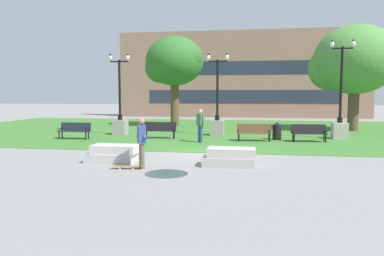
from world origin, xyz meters
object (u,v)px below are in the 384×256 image
at_px(park_bench_far_left, 75,130).
at_px(trash_bin, 277,131).
at_px(concrete_block_left, 230,157).
at_px(skateboard, 127,166).
at_px(concrete_block_center, 113,154).
at_px(person_skateboarder, 142,140).
at_px(person_bystander_near_lawn, 200,124).
at_px(park_bench_near_left, 254,131).
at_px(lamp_post_left, 340,119).
at_px(park_bench_near_right, 309,132).
at_px(lamp_post_center, 217,119).
at_px(park_bench_far_right, 160,129).
at_px(lamp_post_right, 120,118).

height_order(park_bench_far_left, trash_bin, trash_bin).
xyz_separation_m(concrete_block_left, skateboard, (-3.39, -1.03, -0.22)).
distance_m(skateboard, trash_bin, 10.41).
distance_m(concrete_block_center, skateboard, 1.50).
relative_size(person_skateboarder, person_bystander_near_lawn, 1.00).
xyz_separation_m(park_bench_near_left, lamp_post_left, (4.72, 1.71, 0.58)).
xyz_separation_m(park_bench_near_right, person_bystander_near_lawn, (-5.57, -1.14, 0.44)).
xyz_separation_m(person_skateboarder, park_bench_far_left, (-6.03, 7.27, -0.43)).
bearing_deg(lamp_post_center, lamp_post_left, -5.82).
xyz_separation_m(park_bench_far_left, park_bench_far_right, (4.61, 1.05, 0.00)).
bearing_deg(lamp_post_center, park_bench_near_right, -24.58).
height_order(park_bench_near_left, trash_bin, trash_bin).
height_order(concrete_block_left, lamp_post_center, lamp_post_center).
xyz_separation_m(concrete_block_left, park_bench_far_left, (-8.96, 6.41, 0.23)).
distance_m(park_bench_far_left, person_bystander_near_lawn, 7.12).
distance_m(person_skateboarder, park_bench_far_left, 9.46).
bearing_deg(lamp_post_right, park_bench_near_right, -9.11).
bearing_deg(person_bystander_near_lawn, concrete_block_left, -72.86).
xyz_separation_m(skateboard, park_bench_far_left, (-5.57, 7.44, 0.45)).
bearing_deg(lamp_post_right, lamp_post_center, 5.21).
xyz_separation_m(skateboard, park_bench_near_left, (4.26, 8.08, 0.45)).
bearing_deg(lamp_post_center, park_bench_near_left, -48.00).
distance_m(concrete_block_left, park_bench_far_left, 11.02).
relative_size(concrete_block_left, lamp_post_left, 0.33).
distance_m(park_bench_far_right, trash_bin, 6.47).
relative_size(concrete_block_left, person_skateboarder, 1.07).
height_order(park_bench_near_right, park_bench_far_left, same).
height_order(lamp_post_center, trash_bin, lamp_post_center).
bearing_deg(lamp_post_left, park_bench_far_left, -170.81).
height_order(lamp_post_right, lamp_post_center, lamp_post_right).
relative_size(skateboard, trash_bin, 1.08).
xyz_separation_m(park_bench_near_left, park_bench_far_right, (-5.22, 0.41, 0.00)).
bearing_deg(trash_bin, person_bystander_near_lawn, -156.04).
bearing_deg(skateboard, concrete_block_left, 16.89).
distance_m(concrete_block_center, lamp_post_left, 13.19).
xyz_separation_m(skateboard, trash_bin, (5.51, 8.83, 0.42)).
height_order(skateboard, lamp_post_right, lamp_post_right).
height_order(concrete_block_center, lamp_post_center, lamp_post_center).
bearing_deg(trash_bin, park_bench_far_left, -172.86).
xyz_separation_m(lamp_post_right, person_bystander_near_lawn, (5.36, -2.90, -0.04)).
height_order(concrete_block_left, park_bench_near_left, park_bench_near_left).
bearing_deg(trash_bin, park_bench_near_right, -21.39).
xyz_separation_m(skateboard, lamp_post_center, (2.09, 10.50, 0.94)).
distance_m(concrete_block_center, park_bench_far_left, 7.81).
xyz_separation_m(park_bench_near_right, trash_bin, (-1.59, 0.62, -0.04)).
bearing_deg(lamp_post_right, concrete_block_left, -51.03).
distance_m(skateboard, park_bench_near_right, 10.86).
distance_m(park_bench_near_left, person_bystander_near_lawn, 2.95).
distance_m(skateboard, park_bench_near_left, 9.15).
bearing_deg(person_bystander_near_lawn, park_bench_near_left, 20.50).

